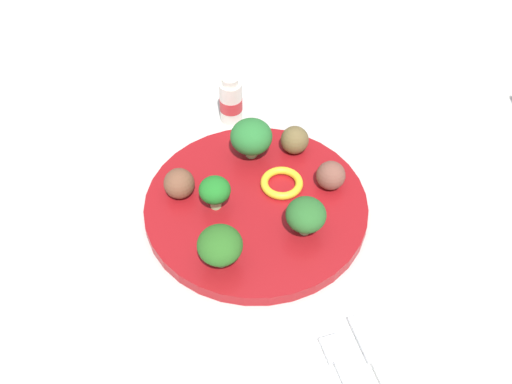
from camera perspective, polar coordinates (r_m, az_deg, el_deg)
ground_plane at (r=0.79m, az=0.00°, el=-1.75°), size 4.00×4.00×0.00m
plate at (r=0.78m, az=0.00°, el=-1.37°), size 0.28×0.28×0.02m
broccoli_floret_far_rim at (r=0.73m, az=4.60°, el=-2.13°), size 0.05×0.05×0.05m
broccoli_floret_front_left at (r=0.75m, az=-3.80°, el=0.12°), size 0.04×0.04×0.05m
broccoli_floret_front_right at (r=0.69m, az=-3.33°, el=-4.91°), size 0.05×0.05×0.05m
broccoli_floret_back_right at (r=0.81m, az=-0.43°, el=5.07°), size 0.06×0.06×0.06m
meatball_front_left at (r=0.78m, az=-7.06°, el=0.78°), size 0.04×0.04×0.04m
meatball_mid_right at (r=0.79m, az=6.77°, el=1.72°), size 0.04×0.04×0.04m
meatball_near_rim at (r=0.83m, az=3.57°, el=4.79°), size 0.04×0.04×0.04m
pepper_ring_front_right at (r=0.79m, az=2.38°, el=0.83°), size 0.06×0.06×0.01m
napkin at (r=0.67m, az=10.09°, el=-16.94°), size 0.17×0.13×0.01m
fork at (r=0.66m, az=8.41°, el=-16.73°), size 0.12×0.02×0.01m
knife at (r=0.67m, az=11.31°, el=-15.70°), size 0.15×0.02×0.01m
yogurt_bottle at (r=0.89m, az=-2.32°, el=8.33°), size 0.03×0.03×0.07m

